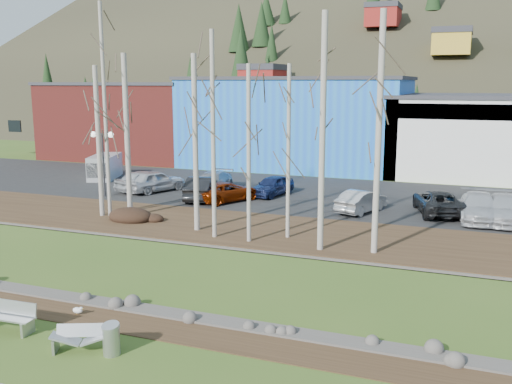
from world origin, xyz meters
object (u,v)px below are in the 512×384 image
at_px(car_6, 438,202).
at_px(bench_damaged, 83,338).
at_px(car_5, 361,201).
at_px(van_grey, 104,167).
at_px(seagull, 78,310).
at_px(street_lamp, 102,146).
at_px(car_4, 272,186).
at_px(litter_bin, 111,341).
at_px(car_1, 202,188).
at_px(car_2, 227,191).
at_px(car_9, 506,209).
at_px(car_7, 479,207).
at_px(bench_intact, 8,316).
at_px(car_0, 155,181).
at_px(car_3, 212,182).
at_px(car_8, 145,180).

bearing_deg(car_6, bench_damaged, 53.28).
distance_m(car_5, van_grey, 22.18).
bearing_deg(seagull, bench_damaged, -46.04).
relative_size(seagull, car_5, 0.11).
height_order(street_lamp, car_6, street_lamp).
bearing_deg(car_4, street_lamp, -145.28).
xyz_separation_m(litter_bin, car_1, (-7.18, 20.54, 0.48)).
xyz_separation_m(bench_damaged, car_6, (8.71, 21.77, 0.46)).
bearing_deg(car_2, car_4, -100.02).
xyz_separation_m(seagull, car_9, (14.14, 18.89, 0.70)).
height_order(litter_bin, car_7, car_7).
bearing_deg(car_9, car_6, 164.09).
bearing_deg(seagull, car_1, 106.34).
xyz_separation_m(bench_damaged, litter_bin, (0.94, 0.08, 0.04)).
relative_size(bench_damaged, car_1, 0.39).
bearing_deg(bench_intact, car_9, 50.56).
bearing_deg(car_9, litter_bin, -122.13).
xyz_separation_m(seagull, car_1, (-4.43, 18.53, 0.74)).
xyz_separation_m(seagull, car_4, (-0.49, 21.42, 0.64)).
bearing_deg(street_lamp, litter_bin, -61.66).
bearing_deg(car_0, car_9, -159.35).
distance_m(car_4, van_grey, 15.11).
xyz_separation_m(bench_intact, street_lamp, (-9.76, 18.84, 3.14)).
bearing_deg(seagull, car_9, 56.09).
xyz_separation_m(litter_bin, car_0, (-11.48, 21.82, 0.47)).
distance_m(car_2, car_6, 13.22).
bearing_deg(car_7, car_5, 179.58).
relative_size(car_3, van_grey, 1.04).
bearing_deg(car_4, car_2, -115.28).
xyz_separation_m(bench_intact, car_0, (-7.45, 21.62, 0.43)).
xyz_separation_m(street_lamp, car_8, (1.49, 2.78, -2.71)).
height_order(litter_bin, van_grey, van_grey).
distance_m(car_4, car_7, 13.48).
xyz_separation_m(street_lamp, car_9, (25.18, 1.85, -2.74)).
xyz_separation_m(car_2, car_9, (16.79, 0.29, 0.10)).
xyz_separation_m(car_2, car_7, (15.40, 0.29, 0.10)).
bearing_deg(car_8, bench_damaged, 140.40).
xyz_separation_m(bench_intact, car_5, (7.46, 20.33, 0.33)).
xyz_separation_m(bench_intact, car_2, (-1.38, 20.39, 0.30)).
xyz_separation_m(bench_intact, car_9, (15.41, 20.68, 0.40)).
distance_m(car_7, van_grey, 28.57).
distance_m(seagull, car_4, 21.43).
height_order(car_0, car_3, car_0).
relative_size(car_5, car_7, 0.80).
bearing_deg(car_8, litter_bin, 142.39).
height_order(bench_intact, street_lamp, street_lamp).
height_order(car_7, car_8, car_8).
height_order(bench_damaged, car_5, car_5).
bearing_deg(car_6, litter_bin, 55.37).
distance_m(bench_intact, car_2, 20.44).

